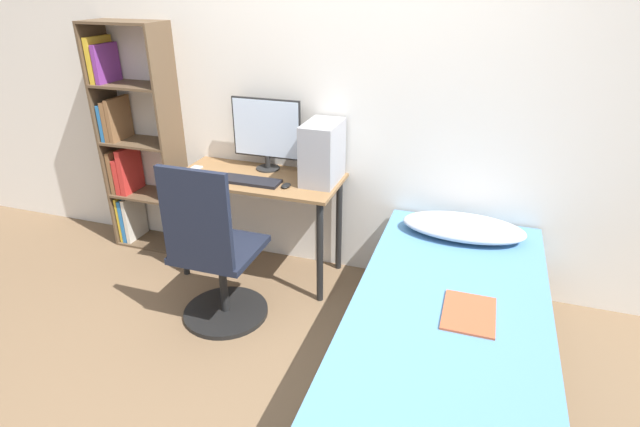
{
  "coord_description": "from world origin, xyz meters",
  "views": [
    {
      "loc": [
        0.92,
        -1.66,
        1.96
      ],
      "look_at": [
        0.11,
        0.75,
        0.75
      ],
      "focal_mm": 28.0,
      "sensor_mm": 36.0,
      "label": 1
    }
  ],
  "objects_px": {
    "office_chair": "(215,264)",
    "monitor": "(266,131)",
    "pc_tower": "(322,152)",
    "keyboard": "(251,181)",
    "bookshelf": "(131,147)",
    "bed": "(445,347)"
  },
  "relations": [
    {
      "from": "bed",
      "to": "keyboard",
      "type": "relative_size",
      "value": 5.07
    },
    {
      "from": "bookshelf",
      "to": "office_chair",
      "type": "xyz_separation_m",
      "value": [
        1.09,
        -0.74,
        -0.39
      ]
    },
    {
      "from": "monitor",
      "to": "pc_tower",
      "type": "distance_m",
      "value": 0.45
    },
    {
      "from": "keyboard",
      "to": "pc_tower",
      "type": "bearing_deg",
      "value": 21.86
    },
    {
      "from": "office_chair",
      "to": "keyboard",
      "type": "height_order",
      "value": "office_chair"
    },
    {
      "from": "bookshelf",
      "to": "bed",
      "type": "relative_size",
      "value": 0.84
    },
    {
      "from": "bed",
      "to": "monitor",
      "type": "xyz_separation_m",
      "value": [
        -1.36,
        0.91,
        0.75
      ]
    },
    {
      "from": "bed",
      "to": "keyboard",
      "type": "distance_m",
      "value": 1.59
    },
    {
      "from": "office_chair",
      "to": "bed",
      "type": "distance_m",
      "value": 1.39
    },
    {
      "from": "monitor",
      "to": "pc_tower",
      "type": "xyz_separation_m",
      "value": [
        0.43,
        -0.1,
        -0.07
      ]
    },
    {
      "from": "office_chair",
      "to": "keyboard",
      "type": "relative_size",
      "value": 2.66
    },
    {
      "from": "office_chair",
      "to": "monitor",
      "type": "height_order",
      "value": "monitor"
    },
    {
      "from": "monitor",
      "to": "pc_tower",
      "type": "bearing_deg",
      "value": -12.4
    },
    {
      "from": "bed",
      "to": "monitor",
      "type": "height_order",
      "value": "monitor"
    },
    {
      "from": "office_chair",
      "to": "keyboard",
      "type": "distance_m",
      "value": 0.62
    },
    {
      "from": "office_chair",
      "to": "monitor",
      "type": "bearing_deg",
      "value": 89.25
    },
    {
      "from": "bed",
      "to": "keyboard",
      "type": "height_order",
      "value": "keyboard"
    },
    {
      "from": "keyboard",
      "to": "monitor",
      "type": "bearing_deg",
      "value": 88.99
    },
    {
      "from": "keyboard",
      "to": "pc_tower",
      "type": "relative_size",
      "value": 1.01
    },
    {
      "from": "office_chair",
      "to": "monitor",
      "type": "distance_m",
      "value": 0.99
    },
    {
      "from": "bookshelf",
      "to": "pc_tower",
      "type": "bearing_deg",
      "value": -1.9
    },
    {
      "from": "bookshelf",
      "to": "bed",
      "type": "distance_m",
      "value": 2.67
    }
  ]
}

